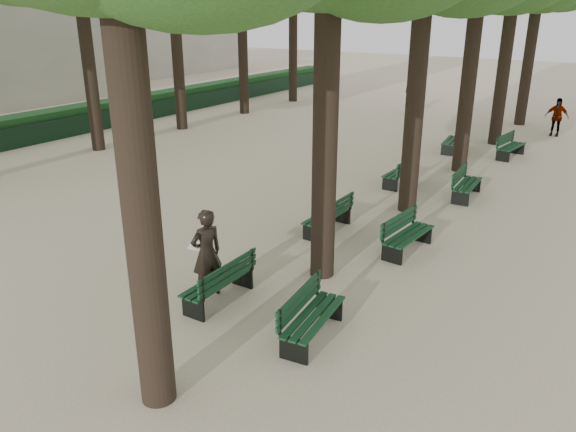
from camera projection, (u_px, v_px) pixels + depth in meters
The scene contains 15 objects.
ground at pixel (178, 313), 10.89m from camera, with size 120.00×120.00×0.00m, color beige.
bench_left_0 at pixel (219, 289), 11.24m from camera, with size 0.59×1.81×0.92m.
bench_left_1 at pixel (327, 222), 14.74m from camera, with size 0.60×1.81×0.92m.
bench_left_2 at pixel (400, 177), 18.61m from camera, with size 0.61×1.81×0.92m.
bench_left_3 at pixel (451, 145), 22.90m from camera, with size 0.78×1.86×0.92m.
bench_right_0 at pixel (313, 325), 9.99m from camera, with size 0.78×1.85×0.92m.
bench_right_1 at pixel (408, 241), 13.52m from camera, with size 0.73×1.84×0.92m.
bench_right_2 at pixel (467, 190), 17.33m from camera, with size 0.67×1.83×0.92m.
bench_right_3 at pixel (511, 151), 21.94m from camera, with size 0.81×1.86×0.92m.
man_with_map at pixel (207, 253), 11.27m from camera, with size 0.74×0.83×1.87m.
pedestrian_c at pixel (557, 117), 25.44m from camera, with size 1.01×0.34×1.72m, color #262628.
pedestrian_e at pixel (409, 100), 30.57m from camera, with size 1.44×0.31×1.56m, color #262628.
fence at pixel (107, 120), 27.01m from camera, with size 0.08×42.00×0.90m, color black.
hedge at pixel (97, 115), 27.31m from camera, with size 1.20×42.00×1.20m, color #153E1A.
building_far at pixel (137, 30), 50.02m from camera, with size 12.00×16.00×7.00m, color #B7B2A3.
Camera 1 is at (6.97, -6.83, 5.61)m, focal length 35.00 mm.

